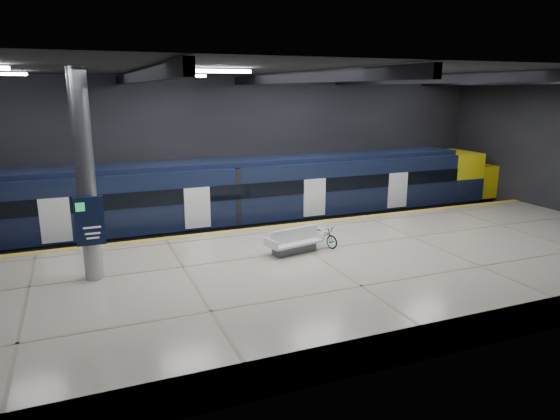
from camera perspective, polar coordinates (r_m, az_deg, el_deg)
ground at (r=21.11m, az=2.09°, el=-6.66°), size 30.00×30.00×0.00m
room_shell at (r=19.87m, az=2.22°, el=9.01°), size 30.10×16.10×8.05m
platform at (r=18.81m, az=5.25°, el=-7.51°), size 30.00×11.00×1.10m
safety_strip at (r=23.18m, az=-0.68°, el=-1.91°), size 30.00×0.40×0.01m
rails at (r=25.94m, az=-2.90°, el=-2.58°), size 30.00×1.52×0.16m
train at (r=25.99m, az=0.22°, el=1.96°), size 29.40×2.84×3.79m
bench at (r=19.47m, az=1.65°, el=-3.90°), size 2.40×1.38×1.00m
bicycle at (r=20.38m, az=4.85°, el=-2.91°), size 1.09×1.74×0.86m
pannier_bag at (r=20.20m, az=3.31°, el=-3.79°), size 0.34×0.26×0.35m
info_column at (r=17.24m, az=-21.31°, el=3.17°), size 0.90×0.78×6.90m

